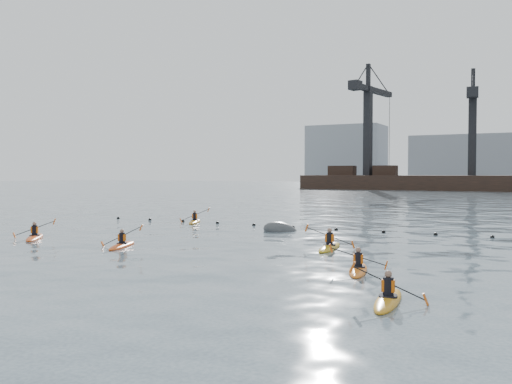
% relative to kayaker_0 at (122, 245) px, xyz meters
% --- Properties ---
extents(ground, '(400.00, 400.00, 0.00)m').
position_rel_kayaker_0_xyz_m(ground, '(5.72, -10.18, -0.09)').
color(ground, '#3E4F5A').
rests_on(ground, ground).
extents(float_line, '(33.24, 0.73, 0.24)m').
position_rel_kayaker_0_xyz_m(float_line, '(5.22, 12.36, -0.06)').
color(float_line, black).
rests_on(float_line, ground).
extents(barge_pier, '(72.00, 19.30, 29.50)m').
position_rel_kayaker_0_xyz_m(barge_pier, '(5.50, 99.82, 1.80)').
color(barge_pier, black).
rests_on(barge_pier, ground).
extents(skyline, '(141.00, 28.00, 22.00)m').
position_rel_kayaker_0_xyz_m(skyline, '(7.95, 140.10, 9.15)').
color(skyline, gray).
rests_on(skyline, ground).
extents(kayaker_0, '(2.05, 3.08, 1.23)m').
position_rel_kayaker_0_xyz_m(kayaker_0, '(0.00, 0.00, 0.00)').
color(kayaker_0, '#EB5216').
rests_on(kayaker_0, ground).
extents(kayaker_1, '(2.17, 3.18, 1.19)m').
position_rel_kayaker_0_xyz_m(kayaker_1, '(14.28, -5.31, 0.00)').
color(kayaker_1, orange).
rests_on(kayaker_1, ground).
extents(kayaker_2, '(2.55, 2.94, 1.21)m').
position_rel_kayaker_0_xyz_m(kayaker_2, '(-6.49, 0.33, 0.01)').
color(kayaker_2, '#D14813').
rests_on(kayaker_2, ground).
extents(kayaker_3, '(2.40, 3.55, 1.27)m').
position_rel_kayaker_0_xyz_m(kayaker_3, '(9.19, 4.04, 0.01)').
color(kayaker_3, gold).
rests_on(kayaker_3, ground).
extents(kayaker_4, '(2.10, 3.17, 1.09)m').
position_rel_kayaker_0_xyz_m(kayaker_4, '(12.14, -1.08, 0.00)').
color(kayaker_4, orange).
rests_on(kayaker_4, ground).
extents(kayaker_5, '(2.06, 3.16, 1.23)m').
position_rel_kayaker_0_xyz_m(kayaker_5, '(-4.13, 12.40, 0.00)').
color(kayaker_5, orange).
rests_on(kayaker_5, ground).
extents(mooring_buoy, '(2.68, 2.40, 1.52)m').
position_rel_kayaker_0_xyz_m(mooring_buoy, '(3.81, 10.11, -0.09)').
color(mooring_buoy, '#3A3C3F').
rests_on(mooring_buoy, ground).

